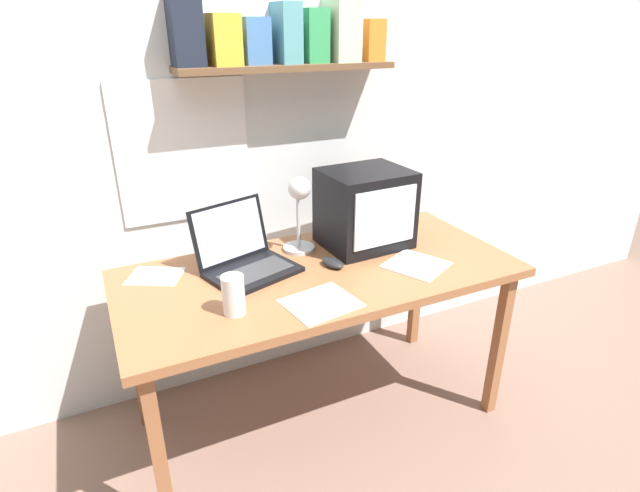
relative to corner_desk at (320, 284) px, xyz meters
name	(u,v)px	position (x,y,z in m)	size (l,w,h in m)	color
ground_plane	(320,414)	(0.00, 0.00, -0.67)	(12.00, 12.00, 0.00)	#826355
back_wall	(269,103)	(0.00, 0.50, 0.63)	(5.60, 0.24, 2.60)	silver
corner_desk	(320,284)	(0.00, 0.00, 0.00)	(1.55, 0.72, 0.74)	#9A5F3A
crt_monitor	(365,208)	(0.28, 0.14, 0.23)	(0.36, 0.31, 0.33)	black
laptop	(243,254)	(-0.27, 0.13, 0.13)	(0.40, 0.38, 0.25)	black
desk_lamp	(299,206)	(-0.01, 0.17, 0.27)	(0.13, 0.16, 0.34)	silver
juice_glass	(234,297)	(-0.40, -0.17, 0.13)	(0.08, 0.08, 0.14)	white
computer_mouse	(333,263)	(0.06, 0.00, 0.08)	(0.09, 0.12, 0.03)	#232326
printed_handout	(155,276)	(-0.59, 0.22, 0.07)	(0.24, 0.23, 0.00)	white
loose_paper_near_laptop	(416,265)	(0.36, -0.13, 0.07)	(0.29, 0.29, 0.00)	silver
loose_paper_near_monitor	(321,303)	(-0.11, -0.24, 0.07)	(0.27, 0.24, 0.00)	white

